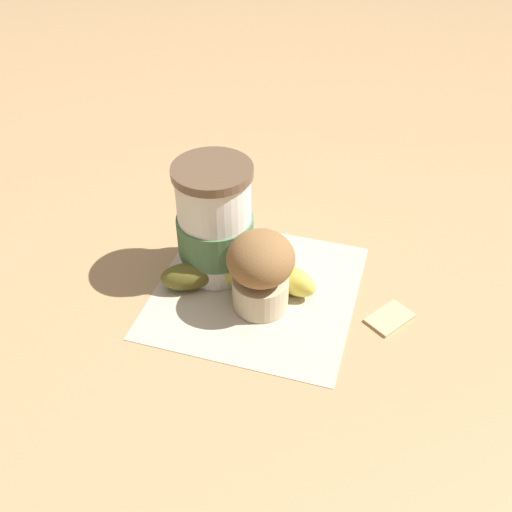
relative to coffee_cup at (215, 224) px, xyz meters
The scene contains 6 objects.
ground_plane 0.09m from the coffee_cup, 25.61° to the right, with size 3.00×3.00×0.00m, color tan.
paper_napkin 0.09m from the coffee_cup, 25.61° to the right, with size 0.23×0.23×0.00m, color beige.
coffee_cup is the anchor object (origin of this frame).
muffin 0.08m from the coffee_cup, 35.65° to the right, with size 0.07×0.07×0.10m.
banana 0.06m from the coffee_cup, 35.67° to the right, with size 0.18×0.07×0.03m.
sugar_packet 0.22m from the coffee_cup, ahead, with size 0.05×0.03×0.01m, color #E0B27F.
Camera 1 is at (0.13, -0.49, 0.47)m, focal length 42.00 mm.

